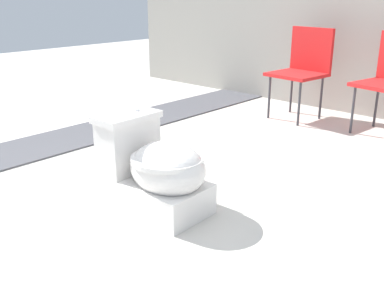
{
  "coord_description": "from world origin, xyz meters",
  "views": [
    {
      "loc": [
        1.74,
        -1.32,
        1.15
      ],
      "look_at": [
        0.05,
        0.51,
        0.3
      ],
      "focal_mm": 42.0,
      "sensor_mm": 36.0,
      "label": 1
    }
  ],
  "objects": [
    {
      "name": "ground_plane",
      "position": [
        0.0,
        0.0,
        0.0
      ],
      "size": [
        14.0,
        14.0,
        0.0
      ],
      "primitive_type": "plane",
      "color": "beige"
    },
    {
      "name": "gravel_strip",
      "position": [
        -1.37,
        0.5,
        0.01
      ],
      "size": [
        0.56,
        8.0,
        0.01
      ],
      "primitive_type": "cube",
      "color": "#4C4C51",
      "rests_on": "ground"
    },
    {
      "name": "toilet",
      "position": [
        0.05,
        0.21,
        0.22
      ],
      "size": [
        0.64,
        0.4,
        0.52
      ],
      "rotation": [
        0.0,
        0.0,
        0.03
      ],
      "color": "white",
      "rests_on": "ground"
    },
    {
      "name": "folding_chair_left",
      "position": [
        -0.34,
        2.47,
        0.51
      ],
      "size": [
        0.48,
        0.48,
        0.83
      ],
      "rotation": [
        0.0,
        0.0,
        -1.67
      ],
      "color": "red",
      "rests_on": "ground"
    }
  ]
}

